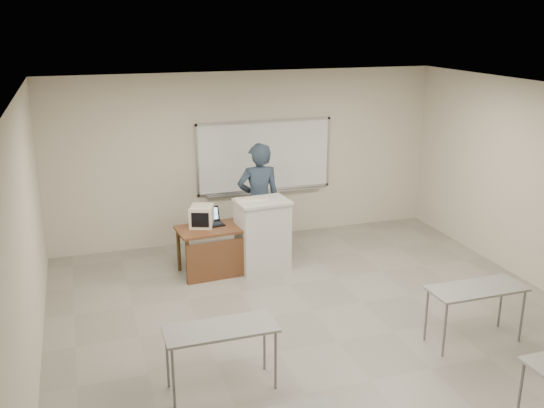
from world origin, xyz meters
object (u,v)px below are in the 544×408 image
object	(u,v)px
podium	(263,235)
laptop	(212,221)
mouse	(258,226)
instructor_desk	(222,242)
whiteboard	(265,157)
keyboard	(252,199)
crt_monitor	(202,216)
presenter	(259,201)

from	to	relation	value
podium	laptop	distance (m)	0.83
mouse	podium	bearing A→B (deg)	19.97
instructor_desk	laptop	distance (m)	0.40
whiteboard	keyboard	distance (m)	1.57
podium	mouse	size ratio (longest dim) A/B	11.27
podium	whiteboard	bearing A→B (deg)	66.09
instructor_desk	podium	size ratio (longest dim) A/B	1.17
crt_monitor	mouse	size ratio (longest dim) A/B	3.96
crt_monitor	presenter	xyz separation A→B (m)	(1.00, 0.28, 0.07)
mouse	presenter	xyz separation A→B (m)	(0.20, 0.60, 0.21)
instructor_desk	presenter	distance (m)	1.01
laptop	keyboard	size ratio (longest dim) A/B	0.68
laptop	keyboard	distance (m)	0.72
podium	mouse	distance (m)	0.24
keyboard	presenter	world-z (taller)	presenter
whiteboard	presenter	xyz separation A→B (m)	(-0.41, -0.97, -0.50)
crt_monitor	podium	bearing A→B (deg)	5.98
mouse	presenter	world-z (taller)	presenter
instructor_desk	crt_monitor	bearing A→B (deg)	132.05
podium	mouse	world-z (taller)	podium
crt_monitor	presenter	distance (m)	1.04
whiteboard	mouse	xyz separation A→B (m)	(-0.61, -1.57, -0.71)
keyboard	instructor_desk	bearing A→B (deg)	-161.60
instructor_desk	mouse	size ratio (longest dim) A/B	13.20
mouse	instructor_desk	bearing A→B (deg)	148.27
laptop	presenter	size ratio (longest dim) A/B	0.18
whiteboard	crt_monitor	xyz separation A→B (m)	(-1.41, -1.24, -0.57)
instructor_desk	laptop	size ratio (longest dim) A/B	3.91
mouse	presenter	distance (m)	0.67
podium	presenter	size ratio (longest dim) A/B	0.59
crt_monitor	laptop	xyz separation A→B (m)	(0.15, 0.03, -0.10)
podium	keyboard	xyz separation A→B (m)	(-0.15, 0.08, 0.58)
crt_monitor	keyboard	size ratio (longest dim) A/B	0.80
instructor_desk	mouse	world-z (taller)	mouse
laptop	mouse	distance (m)	0.74
whiteboard	presenter	bearing A→B (deg)	-112.84
whiteboard	podium	distance (m)	1.80
laptop	mouse	bearing A→B (deg)	-36.48
instructor_desk	keyboard	bearing A→B (deg)	5.42
instructor_desk	presenter	world-z (taller)	presenter
whiteboard	podium	world-z (taller)	whiteboard
mouse	keyboard	xyz separation A→B (m)	(-0.04, 0.18, 0.39)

